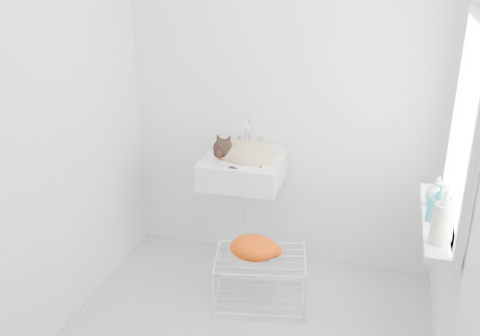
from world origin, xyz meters
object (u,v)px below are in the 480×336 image
(bottle_b, at_px, (437,221))
(bottle_c, at_px, (435,205))
(wire_rack, at_px, (260,282))
(cat, at_px, (244,154))
(bottle_a, at_px, (439,242))
(sink, at_px, (243,158))

(bottle_b, xyz_separation_m, bottle_c, (0.00, 0.20, 0.00))
(wire_rack, bearing_deg, cat, 120.33)
(bottle_b, bearing_deg, wire_rack, 167.87)
(bottle_b, relative_size, bottle_c, 1.30)
(bottle_a, relative_size, bottle_c, 1.50)
(cat, distance_m, bottle_b, 1.34)
(sink, xyz_separation_m, bottle_b, (1.22, -0.59, 0.00))
(cat, relative_size, bottle_c, 2.67)
(wire_rack, bearing_deg, bottle_a, -23.93)
(cat, relative_size, wire_rack, 0.75)
(wire_rack, height_order, bottle_c, bottle_c)
(sink, relative_size, bottle_b, 2.58)
(cat, bearing_deg, sink, 122.79)
(bottle_b, distance_m, bottle_c, 0.20)
(bottle_a, bearing_deg, sink, 146.10)
(sink, bearing_deg, cat, -50.53)
(bottle_a, height_order, bottle_c, bottle_a)
(sink, distance_m, bottle_c, 1.28)
(wire_rack, xyz_separation_m, bottle_a, (0.99, -0.44, 0.70))
(wire_rack, xyz_separation_m, bottle_b, (0.99, -0.21, 0.70))
(bottle_c, bearing_deg, bottle_a, -90.00)
(sink, distance_m, cat, 0.04)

